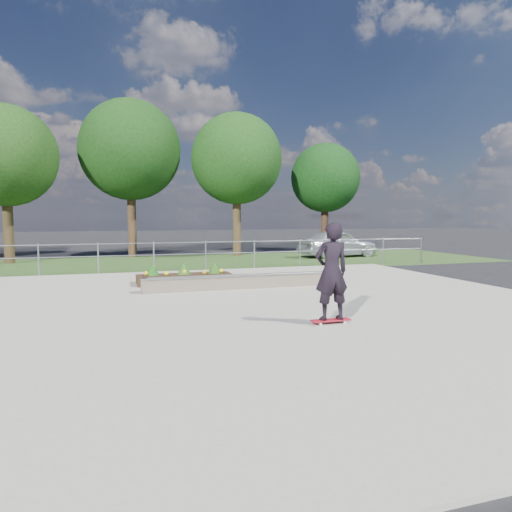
{
  "coord_description": "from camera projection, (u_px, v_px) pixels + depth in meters",
  "views": [
    {
      "loc": [
        -3.42,
        -10.12,
        2.16
      ],
      "look_at": [
        0.2,
        1.5,
        1.1
      ],
      "focal_mm": 32.0,
      "sensor_mm": 36.0,
      "label": 1
    }
  ],
  "objects": [
    {
      "name": "fence",
      "position": [
        206.0,
        252.0,
        17.89
      ],
      "size": [
        20.06,
        0.06,
        1.2
      ],
      "color": "gray",
      "rests_on": "ground"
    },
    {
      "name": "grind_ledge",
      "position": [
        246.0,
        281.0,
        13.35
      ],
      "size": [
        6.0,
        0.44,
        0.43
      ],
      "color": "brown",
      "rests_on": "concrete_slab"
    },
    {
      "name": "tree_far_right",
      "position": [
        325.0,
        178.0,
        27.85
      ],
      "size": [
        4.2,
        4.2,
        6.6
      ],
      "color": "black",
      "rests_on": "ground"
    },
    {
      "name": "tree_mid_left",
      "position": [
        130.0,
        150.0,
        23.86
      ],
      "size": [
        5.25,
        5.25,
        8.25
      ],
      "color": "#332014",
      "rests_on": "ground"
    },
    {
      "name": "planter_bed",
      "position": [
        185.0,
        277.0,
        14.5
      ],
      "size": [
        3.0,
        1.2,
        0.61
      ],
      "color": "black",
      "rests_on": "concrete_slab"
    },
    {
      "name": "grass_verge",
      "position": [
        191.0,
        262.0,
        21.29
      ],
      "size": [
        30.0,
        8.0,
        0.02
      ],
      "primitive_type": "cube",
      "color": "#28451B",
      "rests_on": "ground"
    },
    {
      "name": "ground",
      "position": [
        267.0,
        308.0,
        10.83
      ],
      "size": [
        120.0,
        120.0,
        0.0
      ],
      "primitive_type": "plane",
      "color": "black",
      "rests_on": "ground"
    },
    {
      "name": "parked_car",
      "position": [
        338.0,
        243.0,
        24.08
      ],
      "size": [
        4.45,
        2.24,
        1.46
      ],
      "primitive_type": "imported",
      "rotation": [
        0.0,
        0.0,
        1.7
      ],
      "color": "#ADB2B7",
      "rests_on": "ground"
    },
    {
      "name": "tree_mid_right",
      "position": [
        237.0,
        159.0,
        24.57
      ],
      "size": [
        4.9,
        4.9,
        7.7
      ],
      "color": "#362615",
      "rests_on": "ground"
    },
    {
      "name": "concrete_slab",
      "position": [
        267.0,
        306.0,
        10.82
      ],
      "size": [
        15.0,
        15.0,
        0.06
      ],
      "primitive_type": "cube",
      "color": "#9B978A",
      "rests_on": "ground"
    },
    {
      "name": "tree_far_left",
      "position": [
        5.0,
        156.0,
        20.4
      ],
      "size": [
        4.55,
        4.55,
        7.15
      ],
      "color": "#2E2112",
      "rests_on": "ground"
    },
    {
      "name": "skateboarder",
      "position": [
        331.0,
        272.0,
        8.86
      ],
      "size": [
        0.8,
        0.46,
        1.99
      ],
      "color": "silver",
      "rests_on": "concrete_slab"
    }
  ]
}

